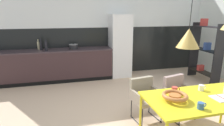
# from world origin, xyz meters

# --- Properties ---
(ground_plane) EXTENTS (9.02, 9.02, 0.00)m
(ground_plane) POSITION_xyz_m (0.00, 0.00, 0.00)
(ground_plane) COLOR #CAAB8D
(back_wall_splashback_dark) EXTENTS (6.94, 0.12, 1.49)m
(back_wall_splashback_dark) POSITION_xyz_m (0.00, 2.92, 0.74)
(back_wall_splashback_dark) COLOR black
(back_wall_splashback_dark) RESTS_ON ground
(back_wall_panel_upper) EXTENTS (6.94, 0.12, 1.49)m
(back_wall_panel_upper) POSITION_xyz_m (0.00, 2.92, 2.23)
(back_wall_panel_upper) COLOR silver
(back_wall_panel_upper) RESTS_ON back_wall_splashback_dark
(kitchen_counter) EXTENTS (3.45, 0.63, 0.91)m
(kitchen_counter) POSITION_xyz_m (-1.61, 2.56, 0.46)
(kitchen_counter) COLOR #372527
(kitchen_counter) RESTS_ON ground
(refrigerator_column) EXTENTS (0.61, 0.60, 1.88)m
(refrigerator_column) POSITION_xyz_m (0.42, 2.56, 0.94)
(refrigerator_column) COLOR silver
(refrigerator_column) RESTS_ON ground
(dining_table) EXTENTS (1.63, 0.83, 0.76)m
(dining_table) POSITION_xyz_m (0.65, -0.83, 0.71)
(dining_table) COLOR gold
(dining_table) RESTS_ON ground
(armchair_head_of_table) EXTENTS (0.58, 0.57, 0.78)m
(armchair_head_of_table) POSITION_xyz_m (0.79, -0.04, 0.50)
(armchair_head_of_table) COLOR gray
(armchair_head_of_table) RESTS_ON ground
(armchair_far_side) EXTENTS (0.55, 0.54, 0.76)m
(armchair_far_side) POSITION_xyz_m (0.16, 0.05, 0.49)
(armchair_far_side) COLOR gray
(armchair_far_side) RESTS_ON ground
(fruit_bowl) EXTENTS (0.35, 0.35, 0.10)m
(fruit_bowl) POSITION_xyz_m (0.21, -0.81, 0.82)
(fruit_bowl) COLOR #B2662D
(fruit_bowl) RESTS_ON dining_table
(open_book) EXTENTS (0.26, 0.22, 0.02)m
(open_book) POSITION_xyz_m (0.87, -0.92, 0.76)
(open_book) COLOR white
(open_book) RESTS_ON dining_table
(mug_short_terracotta) EXTENTS (0.12, 0.08, 0.09)m
(mug_short_terracotta) POSITION_xyz_m (0.79, -0.61, 0.80)
(mug_short_terracotta) COLOR white
(mug_short_terracotta) RESTS_ON dining_table
(mug_glass_clear) EXTENTS (0.12, 0.08, 0.08)m
(mug_glass_clear) POSITION_xyz_m (0.39, -1.09, 0.80)
(mug_glass_clear) COLOR #335B93
(mug_glass_clear) RESTS_ON dining_table
(mug_wide_latte) EXTENTS (0.13, 0.09, 0.10)m
(mug_wide_latte) POSITION_xyz_m (0.33, -0.61, 0.81)
(mug_wide_latte) COLOR #B23D33
(mug_wide_latte) RESTS_ON dining_table
(cooking_pot) EXTENTS (0.26, 0.26, 0.16)m
(cooking_pot) POSITION_xyz_m (-0.98, 2.57, 0.98)
(cooking_pot) COLOR black
(cooking_pot) RESTS_ON kitchen_counter
(bottle_vinegar_dark) EXTENTS (0.06, 0.06, 0.34)m
(bottle_vinegar_dark) POSITION_xyz_m (-1.86, 2.62, 1.05)
(bottle_vinegar_dark) COLOR black
(bottle_vinegar_dark) RESTS_ON kitchen_counter
(bottle_spice_small) EXTENTS (0.06, 0.06, 0.29)m
(bottle_spice_small) POSITION_xyz_m (-1.94, 2.73, 1.03)
(bottle_spice_small) COLOR tan
(bottle_spice_small) RESTS_ON kitchen_counter
(bottle_oil_tall) EXTENTS (0.08, 0.08, 0.30)m
(bottle_oil_tall) POSITION_xyz_m (-1.71, 2.47, 1.04)
(bottle_oil_tall) COLOR black
(bottle_oil_tall) RESTS_ON kitchen_counter
(open_shelf_unit) EXTENTS (0.30, 0.98, 1.77)m
(open_shelf_unit) POSITION_xyz_m (2.66, 1.56, 0.89)
(open_shelf_unit) COLOR black
(open_shelf_unit) RESTS_ON ground
(pendant_lamp_over_table_near) EXTENTS (0.28, 0.28, 1.45)m
(pendant_lamp_over_table_near) POSITION_xyz_m (0.32, -0.80, 1.60)
(pendant_lamp_over_table_near) COLOR black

